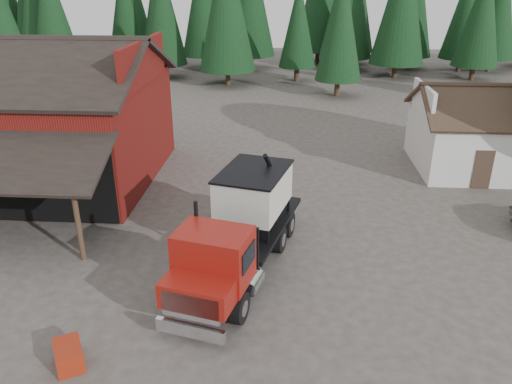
{
  "coord_description": "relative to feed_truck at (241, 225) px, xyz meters",
  "views": [
    {
      "loc": [
        1.97,
        -13.54,
        9.87
      ],
      "look_at": [
        0.71,
        4.71,
        1.8
      ],
      "focal_mm": 35.0,
      "sensor_mm": 36.0,
      "label": 1
    }
  ],
  "objects": [
    {
      "name": "ground",
      "position": [
        -0.37,
        -1.84,
        -1.79
      ],
      "size": [
        120.0,
        120.0,
        0.0
      ],
      "primitive_type": "plane",
      "color": "#433C35",
      "rests_on": "ground"
    },
    {
      "name": "red_barn",
      "position": [
        -11.37,
        8.07,
        0.9
      ],
      "size": [
        12.8,
        13.63,
        7.18
      ],
      "color": "maroon",
      "rests_on": "ground"
    },
    {
      "name": "farmhouse",
      "position": [
        12.63,
        11.16,
        -0.12
      ],
      "size": [
        8.6,
        6.42,
        4.65
      ],
      "color": "silver",
      "rests_on": "ground"
    },
    {
      "name": "conifer_backdrop",
      "position": [
        -0.37,
        40.16,
        -1.79
      ],
      "size": [
        76.0,
        16.0,
        16.0
      ],
      "primitive_type": null,
      "color": "black",
      "rests_on": "ground"
    },
    {
      "name": "near_pine_b",
      "position": [
        5.63,
        28.16,
        4.1
      ],
      "size": [
        3.96,
        3.96,
        10.4
      ],
      "color": "#382619",
      "rests_on": "ground"
    },
    {
      "name": "near_pine_d",
      "position": [
        -4.37,
        32.16,
        5.6
      ],
      "size": [
        5.28,
        5.28,
        13.4
      ],
      "color": "#382619",
      "rests_on": "ground"
    },
    {
      "name": "feed_truck",
      "position": [
        0.0,
        0.0,
        0.0
      ],
      "size": [
        4.28,
        8.78,
        3.83
      ],
      "rotation": [
        0.0,
        0.0,
        -0.25
      ],
      "color": "black",
      "rests_on": "ground"
    },
    {
      "name": "equip_box",
      "position": [
        -4.24,
        -5.11,
        -1.49
      ],
      "size": [
        1.16,
        1.3,
        0.6
      ],
      "primitive_type": "cube",
      "rotation": [
        0.0,
        0.0,
        0.52
      ],
      "color": "maroon",
      "rests_on": "ground"
    }
  ]
}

